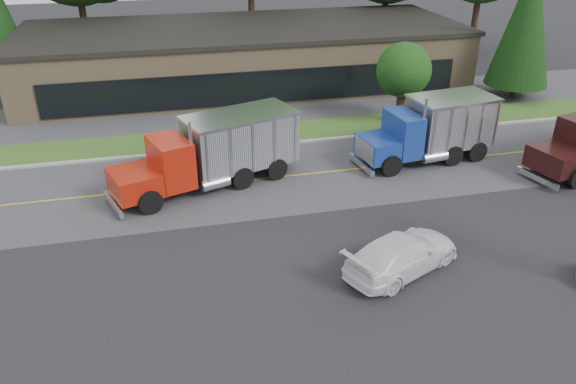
# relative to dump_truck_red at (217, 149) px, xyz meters

# --- Properties ---
(ground) EXTENTS (140.00, 140.00, 0.00)m
(ground) POSITION_rel_dump_truck_red_xyz_m (2.13, -9.05, -1.81)
(ground) COLOR #333338
(ground) RESTS_ON ground
(road) EXTENTS (60.00, 8.00, 0.02)m
(road) POSITION_rel_dump_truck_red_xyz_m (2.13, -0.05, -1.81)
(road) COLOR #535358
(road) RESTS_ON ground
(center_line) EXTENTS (60.00, 0.12, 0.01)m
(center_line) POSITION_rel_dump_truck_red_xyz_m (2.13, -0.05, -1.81)
(center_line) COLOR gold
(center_line) RESTS_ON ground
(curb) EXTENTS (60.00, 0.30, 0.12)m
(curb) POSITION_rel_dump_truck_red_xyz_m (2.13, 4.15, -1.81)
(curb) COLOR #9E9E99
(curb) RESTS_ON ground
(grass_verge) EXTENTS (60.00, 3.40, 0.03)m
(grass_verge) POSITION_rel_dump_truck_red_xyz_m (2.13, 5.95, -1.81)
(grass_verge) COLOR #3E6623
(grass_verge) RESTS_ON ground
(far_parking) EXTENTS (60.00, 7.00, 0.02)m
(far_parking) POSITION_rel_dump_truck_red_xyz_m (2.13, 10.95, -1.81)
(far_parking) COLOR #535358
(far_parking) RESTS_ON ground
(strip_mall) EXTENTS (32.00, 12.00, 4.00)m
(strip_mall) POSITION_rel_dump_truck_red_xyz_m (4.13, 16.95, 0.19)
(strip_mall) COLOR #9F8361
(strip_mall) RESTS_ON ground
(evergreen_right) EXTENTS (4.29, 4.29, 9.75)m
(evergreen_right) POSITION_rel_dump_truck_red_xyz_m (22.13, 8.95, 3.54)
(evergreen_right) COLOR #382619
(evergreen_right) RESTS_ON ground
(tree_verge) EXTENTS (3.54, 3.33, 5.05)m
(tree_verge) POSITION_rel_dump_truck_red_xyz_m (12.19, 5.99, 1.39)
(tree_verge) COLOR #382619
(tree_verge) RESTS_ON ground
(dump_truck_red) EXTENTS (9.49, 5.30, 3.36)m
(dump_truck_red) POSITION_rel_dump_truck_red_xyz_m (0.00, 0.00, 0.00)
(dump_truck_red) COLOR black
(dump_truck_red) RESTS_ON ground
(dump_truck_blue) EXTENTS (7.58, 3.50, 3.36)m
(dump_truck_blue) POSITION_rel_dump_truck_red_xyz_m (11.53, 0.33, -0.01)
(dump_truck_blue) COLOR black
(dump_truck_blue) RESTS_ON ground
(rally_car) EXTENTS (5.38, 3.94, 1.45)m
(rally_car) POSITION_rel_dump_truck_red_xyz_m (5.79, -8.96, -1.09)
(rally_car) COLOR white
(rally_car) RESTS_ON ground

